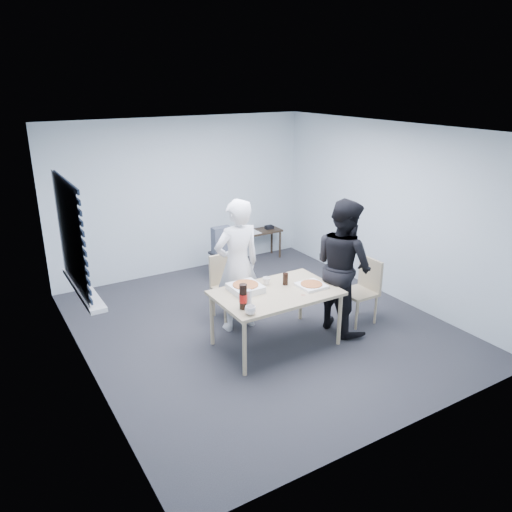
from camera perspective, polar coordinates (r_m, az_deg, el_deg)
room at (r=5.91m, az=-20.09°, el=1.38°), size 5.00×5.00×5.00m
dining_table at (r=6.12m, az=2.31°, el=-4.60°), size 1.48×0.94×0.72m
chair_far at (r=6.93m, az=-3.34°, el=-2.95°), size 0.42×0.42×0.89m
chair_right at (r=6.93m, az=12.22°, el=-3.36°), size 0.42×0.42×0.89m
person_white at (r=6.46m, az=-2.14°, el=-1.10°), size 0.65×0.42×1.77m
person_black at (r=6.54m, az=9.94°, el=-1.11°), size 0.47×0.86×1.77m
side_table at (r=9.13m, az=0.37°, el=2.42°), size 0.81×0.36×0.54m
stool at (r=8.22m, az=-3.89°, el=-0.34°), size 0.34×0.34×0.48m
backpack at (r=8.10m, az=-3.90°, el=1.77°), size 0.31×0.23×0.43m
pizza_box_a at (r=6.09m, az=-1.20°, el=-3.64°), size 0.37×0.37×0.09m
pizza_box_b at (r=6.25m, az=6.35°, el=-3.34°), size 0.32×0.32×0.05m
mug_a at (r=5.51m, az=-0.65°, el=-6.22°), size 0.17×0.17×0.10m
mug_b at (r=6.27m, az=1.20°, el=-2.88°), size 0.10×0.10×0.09m
cola_glass at (r=6.27m, az=3.38°, el=-2.64°), size 0.09×0.09×0.15m
soda_bottle at (r=5.60m, az=-1.47°, el=-4.70°), size 0.09×0.09×0.30m
plastic_cups at (r=5.72m, az=-0.89°, el=-4.75°), size 0.10×0.10×0.18m
rubber_band at (r=6.02m, az=5.43°, el=-4.45°), size 0.06×0.06×0.00m
papers at (r=9.02m, az=-0.38°, el=2.76°), size 0.25×0.32×0.00m
black_box at (r=9.22m, az=1.52°, el=3.31°), size 0.16×0.12×0.06m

